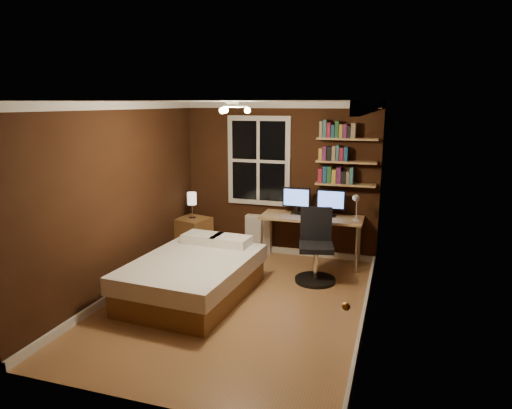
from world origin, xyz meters
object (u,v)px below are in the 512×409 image
(bed, at_px, (194,276))
(monitor_right, at_px, (331,203))
(nightstand, at_px, (193,236))
(desk_lamp, at_px, (356,207))
(desk, at_px, (312,220))
(office_chair, at_px, (316,254))
(monitor_left, at_px, (296,201))
(bedside_lamp, at_px, (192,205))
(radiator, at_px, (259,234))

(bed, distance_m, monitor_right, 2.46)
(nightstand, distance_m, desk_lamp, 2.72)
(desk, relative_size, office_chair, 1.52)
(nightstand, bearing_deg, desk_lamp, 16.48)
(bed, xyz_separation_m, desk, (1.21, 1.75, 0.42))
(monitor_left, height_order, office_chair, monitor_left)
(bedside_lamp, bearing_deg, monitor_right, 6.81)
(radiator, distance_m, desk, 1.02)
(radiator, height_order, desk_lamp, desk_lamp)
(bed, xyz_separation_m, nightstand, (-0.75, 1.57, 0.03))
(monitor_left, height_order, desk_lamp, desk_lamp)
(bedside_lamp, xyz_separation_m, office_chair, (2.16, -0.55, -0.43))
(office_chair, bearing_deg, monitor_right, 72.22)
(radiator, relative_size, monitor_right, 1.45)
(nightstand, distance_m, office_chair, 2.23)
(nightstand, relative_size, office_chair, 0.59)
(office_chair, bearing_deg, desk_lamp, 40.41)
(monitor_right, relative_size, office_chair, 0.43)
(bed, xyz_separation_m, bedside_lamp, (-0.75, 1.57, 0.56))
(nightstand, bearing_deg, desk, 20.10)
(bed, distance_m, radiator, 1.98)
(bedside_lamp, bearing_deg, monitor_left, 8.98)
(bedside_lamp, bearing_deg, bed, -64.41)
(bedside_lamp, height_order, monitor_right, monitor_right)
(bed, distance_m, bedside_lamp, 1.82)
(bed, xyz_separation_m, monitor_right, (1.49, 1.83, 0.69))
(monitor_left, relative_size, monitor_right, 1.00)
(monitor_right, height_order, desk_lamp, desk_lamp)
(nightstand, xyz_separation_m, radiator, (1.03, 0.39, 0.02))
(nightstand, distance_m, monitor_left, 1.83)
(monitor_right, bearing_deg, desk_lamp, -24.17)
(radiator, height_order, desk, desk)
(bedside_lamp, relative_size, monitor_left, 0.98)
(bedside_lamp, distance_m, desk, 1.97)
(bed, relative_size, desk_lamp, 4.48)
(radiator, bearing_deg, bed, -98.06)
(nightstand, height_order, bedside_lamp, bedside_lamp)
(radiator, bearing_deg, nightstand, -159.24)
(bedside_lamp, xyz_separation_m, monitor_left, (1.69, 0.27, 0.13))
(desk, bearing_deg, monitor_left, 163.44)
(desk_lamp, bearing_deg, radiator, 169.36)
(radiator, xyz_separation_m, desk_lamp, (1.61, -0.30, 0.65))
(desk, height_order, office_chair, office_chair)
(office_chair, bearing_deg, bed, -156.89)
(nightstand, xyz_separation_m, desk, (1.96, 0.19, 0.38))
(bed, height_order, nightstand, bed)
(bed, height_order, bedside_lamp, bedside_lamp)
(bedside_lamp, xyz_separation_m, monitor_right, (2.24, 0.27, 0.13))
(bed, height_order, monitor_right, monitor_right)
(desk, height_order, desk_lamp, desk_lamp)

